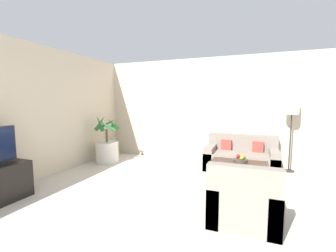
{
  "coord_description": "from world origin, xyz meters",
  "views": [
    {
      "loc": [
        0.42,
        0.09,
        1.57
      ],
      "look_at": [
        -1.48,
        5.02,
        1.0
      ],
      "focal_mm": 24.0,
      "sensor_mm": 36.0,
      "label": 1
    }
  ],
  "objects_px": {
    "coffee_table": "(239,165)",
    "orange_fruit": "(243,156)",
    "potted_palm": "(107,148)",
    "fruit_bowl": "(240,161)",
    "ottoman": "(250,188)",
    "apple_green": "(242,158)",
    "apple_red": "(238,156)",
    "sofa_loveseat": "(241,158)",
    "armchair": "(244,202)",
    "floor_lamp": "(292,111)"
  },
  "relations": [
    {
      "from": "coffee_table",
      "to": "orange_fruit",
      "type": "xyz_separation_m",
      "value": [
        0.07,
        0.04,
        0.16
      ]
    },
    {
      "from": "potted_palm",
      "to": "fruit_bowl",
      "type": "height_order",
      "value": "potted_palm"
    },
    {
      "from": "coffee_table",
      "to": "orange_fruit",
      "type": "distance_m",
      "value": 0.18
    },
    {
      "from": "potted_palm",
      "to": "ottoman",
      "type": "height_order",
      "value": "potted_palm"
    },
    {
      "from": "apple_green",
      "to": "apple_red",
      "type": "bearing_deg",
      "value": 120.84
    },
    {
      "from": "fruit_bowl",
      "to": "ottoman",
      "type": "relative_size",
      "value": 0.4
    },
    {
      "from": "apple_red",
      "to": "orange_fruit",
      "type": "xyz_separation_m",
      "value": [
        0.1,
        -0.03,
        0.01
      ]
    },
    {
      "from": "apple_green",
      "to": "coffee_table",
      "type": "bearing_deg",
      "value": 129.92
    },
    {
      "from": "fruit_bowl",
      "to": "orange_fruit",
      "type": "distance_m",
      "value": 0.1
    },
    {
      "from": "sofa_loveseat",
      "to": "coffee_table",
      "type": "xyz_separation_m",
      "value": [
        0.02,
        -0.93,
        0.09
      ]
    },
    {
      "from": "potted_palm",
      "to": "fruit_bowl",
      "type": "distance_m",
      "value": 3.34
    },
    {
      "from": "apple_red",
      "to": "armchair",
      "type": "distance_m",
      "value": 1.55
    },
    {
      "from": "apple_green",
      "to": "orange_fruit",
      "type": "distance_m",
      "value": 0.1
    },
    {
      "from": "apple_green",
      "to": "ottoman",
      "type": "xyz_separation_m",
      "value": [
        0.17,
        -0.63,
        -0.33
      ]
    },
    {
      "from": "sofa_loveseat",
      "to": "armchair",
      "type": "bearing_deg",
      "value": -85.88
    },
    {
      "from": "apple_green",
      "to": "armchair",
      "type": "relative_size",
      "value": 0.08
    },
    {
      "from": "potted_palm",
      "to": "floor_lamp",
      "type": "bearing_deg",
      "value": 10.88
    },
    {
      "from": "sofa_loveseat",
      "to": "ottoman",
      "type": "distance_m",
      "value": 1.64
    },
    {
      "from": "floor_lamp",
      "to": "ottoman",
      "type": "distance_m",
      "value": 2.34
    },
    {
      "from": "floor_lamp",
      "to": "coffee_table",
      "type": "distance_m",
      "value": 1.85
    },
    {
      "from": "orange_fruit",
      "to": "armchair",
      "type": "bearing_deg",
      "value": -86.73
    },
    {
      "from": "orange_fruit",
      "to": "potted_palm",
      "type": "bearing_deg",
      "value": 174.86
    },
    {
      "from": "apple_green",
      "to": "ottoman",
      "type": "bearing_deg",
      "value": -74.54
    },
    {
      "from": "floor_lamp",
      "to": "fruit_bowl",
      "type": "distance_m",
      "value": 1.79
    },
    {
      "from": "sofa_loveseat",
      "to": "armchair",
      "type": "relative_size",
      "value": 1.86
    },
    {
      "from": "apple_green",
      "to": "potted_palm",
      "type": "bearing_deg",
      "value": 173.16
    },
    {
      "from": "fruit_bowl",
      "to": "orange_fruit",
      "type": "bearing_deg",
      "value": 42.88
    },
    {
      "from": "floor_lamp",
      "to": "apple_green",
      "type": "height_order",
      "value": "floor_lamp"
    },
    {
      "from": "orange_fruit",
      "to": "apple_green",
      "type": "bearing_deg",
      "value": -102.52
    },
    {
      "from": "apple_green",
      "to": "armchair",
      "type": "xyz_separation_m",
      "value": [
        0.11,
        -1.39,
        -0.24
      ]
    },
    {
      "from": "apple_red",
      "to": "armchair",
      "type": "relative_size",
      "value": 0.09
    },
    {
      "from": "potted_palm",
      "to": "orange_fruit",
      "type": "height_order",
      "value": "potted_palm"
    },
    {
      "from": "apple_red",
      "to": "apple_green",
      "type": "height_order",
      "value": "apple_red"
    },
    {
      "from": "floor_lamp",
      "to": "coffee_table",
      "type": "relative_size",
      "value": 1.56
    },
    {
      "from": "apple_red",
      "to": "orange_fruit",
      "type": "height_order",
      "value": "orange_fruit"
    },
    {
      "from": "orange_fruit",
      "to": "ottoman",
      "type": "relative_size",
      "value": 0.14
    },
    {
      "from": "floor_lamp",
      "to": "potted_palm",
      "type": "bearing_deg",
      "value": -169.12
    },
    {
      "from": "potted_palm",
      "to": "sofa_loveseat",
      "type": "distance_m",
      "value": 3.34
    },
    {
      "from": "apple_green",
      "to": "orange_fruit",
      "type": "height_order",
      "value": "orange_fruit"
    },
    {
      "from": "floor_lamp",
      "to": "fruit_bowl",
      "type": "bearing_deg",
      "value": -130.07
    },
    {
      "from": "orange_fruit",
      "to": "armchair",
      "type": "height_order",
      "value": "armchair"
    },
    {
      "from": "sofa_loveseat",
      "to": "orange_fruit",
      "type": "bearing_deg",
      "value": -84.46
    },
    {
      "from": "apple_green",
      "to": "armchair",
      "type": "distance_m",
      "value": 1.42
    },
    {
      "from": "apple_red",
      "to": "coffee_table",
      "type": "bearing_deg",
      "value": -68.82
    },
    {
      "from": "armchair",
      "to": "apple_green",
      "type": "bearing_deg",
      "value": 94.4
    },
    {
      "from": "sofa_loveseat",
      "to": "fruit_bowl",
      "type": "bearing_deg",
      "value": -87.48
    },
    {
      "from": "floor_lamp",
      "to": "ottoman",
      "type": "relative_size",
      "value": 2.48
    },
    {
      "from": "apple_red",
      "to": "floor_lamp",
      "type": "bearing_deg",
      "value": 46.74
    },
    {
      "from": "floor_lamp",
      "to": "armchair",
      "type": "distance_m",
      "value": 2.97
    },
    {
      "from": "fruit_bowl",
      "to": "ottoman",
      "type": "height_order",
      "value": "fruit_bowl"
    }
  ]
}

